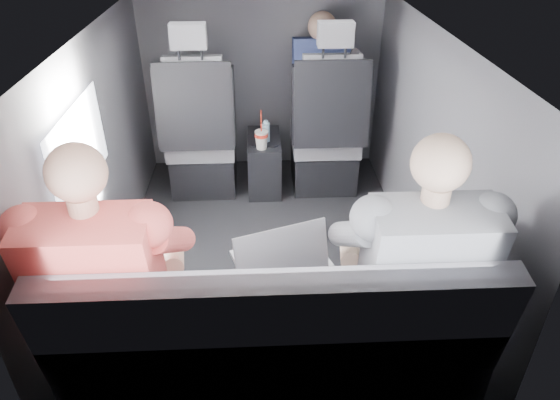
{
  "coord_description": "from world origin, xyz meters",
  "views": [
    {
      "loc": [
        -0.05,
        -2.46,
        1.93
      ],
      "look_at": [
        0.07,
        -0.05,
        0.44
      ],
      "focal_mm": 32.0,
      "sensor_mm": 36.0,
      "label": 1
    }
  ],
  "objects_px": {
    "passenger_rear_left": "(114,283)",
    "front_seat_left": "(201,142)",
    "center_console": "(264,163)",
    "laptop_white": "(130,263)",
    "front_seat_right": "(326,139)",
    "passenger_front_right": "(320,81)",
    "soda_cup": "(261,139)",
    "laptop_black": "(397,248)",
    "passenger_rear_right": "(409,273)",
    "laptop_silver": "(282,259)",
    "water_bottle": "(266,132)",
    "rear_bench": "(274,357)"
  },
  "relations": [
    {
      "from": "passenger_rear_left",
      "to": "front_seat_left",
      "type": "bearing_deg",
      "value": 84.93
    },
    {
      "from": "center_console",
      "to": "laptop_white",
      "type": "distance_m",
      "value": 1.85
    },
    {
      "from": "front_seat_left",
      "to": "front_seat_right",
      "type": "height_order",
      "value": "same"
    },
    {
      "from": "front_seat_right",
      "to": "center_console",
      "type": "height_order",
      "value": "front_seat_right"
    },
    {
      "from": "passenger_rear_left",
      "to": "passenger_front_right",
      "type": "xyz_separation_m",
      "value": [
        1.03,
        2.07,
        0.1
      ]
    },
    {
      "from": "passenger_rear_left",
      "to": "laptop_white",
      "type": "bearing_deg",
      "value": 79.13
    },
    {
      "from": "front_seat_left",
      "to": "soda_cup",
      "type": "height_order",
      "value": "front_seat_left"
    },
    {
      "from": "laptop_black",
      "to": "front_seat_left",
      "type": "bearing_deg",
      "value": 121.48
    },
    {
      "from": "passenger_rear_right",
      "to": "passenger_front_right",
      "type": "bearing_deg",
      "value": 93.17
    },
    {
      "from": "laptop_silver",
      "to": "passenger_front_right",
      "type": "height_order",
      "value": "passenger_front_right"
    },
    {
      "from": "front_seat_right",
      "to": "passenger_rear_left",
      "type": "bearing_deg",
      "value": -120.4
    },
    {
      "from": "soda_cup",
      "to": "laptop_black",
      "type": "distance_m",
      "value": 1.6
    },
    {
      "from": "soda_cup",
      "to": "water_bottle",
      "type": "relative_size",
      "value": 1.77
    },
    {
      "from": "front_seat_right",
      "to": "passenger_front_right",
      "type": "height_order",
      "value": "front_seat_right"
    },
    {
      "from": "laptop_white",
      "to": "soda_cup",
      "type": "bearing_deg",
      "value": 69.8
    },
    {
      "from": "rear_bench",
      "to": "passenger_rear_right",
      "type": "bearing_deg",
      "value": 9.94
    },
    {
      "from": "front_seat_right",
      "to": "water_bottle",
      "type": "height_order",
      "value": "front_seat_right"
    },
    {
      "from": "laptop_silver",
      "to": "center_console",
      "type": "bearing_deg",
      "value": 91.39
    },
    {
      "from": "laptop_silver",
      "to": "front_seat_right",
      "type": "bearing_deg",
      "value": 76.29
    },
    {
      "from": "soda_cup",
      "to": "laptop_white",
      "type": "distance_m",
      "value": 1.64
    },
    {
      "from": "center_console",
      "to": "soda_cup",
      "type": "height_order",
      "value": "soda_cup"
    },
    {
      "from": "rear_bench",
      "to": "soda_cup",
      "type": "bearing_deg",
      "value": 90.59
    },
    {
      "from": "front_seat_left",
      "to": "passenger_front_right",
      "type": "bearing_deg",
      "value": 16.46
    },
    {
      "from": "soda_cup",
      "to": "center_console",
      "type": "bearing_deg",
      "value": 83.78
    },
    {
      "from": "front_seat_left",
      "to": "passenger_rear_right",
      "type": "bearing_deg",
      "value": -61.36
    },
    {
      "from": "front_seat_left",
      "to": "passenger_rear_left",
      "type": "bearing_deg",
      "value": -95.07
    },
    {
      "from": "center_console",
      "to": "rear_bench",
      "type": "xyz_separation_m",
      "value": [
        -0.0,
        -1.94,
        0.11
      ]
    },
    {
      "from": "rear_bench",
      "to": "passenger_rear_right",
      "type": "distance_m",
      "value": 0.65
    },
    {
      "from": "water_bottle",
      "to": "laptop_silver",
      "type": "height_order",
      "value": "laptop_silver"
    },
    {
      "from": "laptop_white",
      "to": "passenger_rear_right",
      "type": "bearing_deg",
      "value": -7.51
    },
    {
      "from": "passenger_rear_right",
      "to": "center_console",
      "type": "bearing_deg",
      "value": 106.22
    },
    {
      "from": "soda_cup",
      "to": "front_seat_right",
      "type": "bearing_deg",
      "value": 15.29
    },
    {
      "from": "passenger_rear_left",
      "to": "passenger_front_right",
      "type": "bearing_deg",
      "value": 63.42
    },
    {
      "from": "front_seat_left",
      "to": "laptop_silver",
      "type": "height_order",
      "value": "front_seat_left"
    },
    {
      "from": "center_console",
      "to": "laptop_silver",
      "type": "xyz_separation_m",
      "value": [
        0.04,
        -1.71,
        0.44
      ]
    },
    {
      "from": "laptop_black",
      "to": "passenger_rear_left",
      "type": "relative_size",
      "value": 0.29
    },
    {
      "from": "laptop_black",
      "to": "passenger_front_right",
      "type": "relative_size",
      "value": 0.46
    },
    {
      "from": "passenger_rear_left",
      "to": "passenger_rear_right",
      "type": "height_order",
      "value": "passenger_rear_right"
    },
    {
      "from": "laptop_white",
      "to": "passenger_rear_left",
      "type": "bearing_deg",
      "value": -100.87
    },
    {
      "from": "laptop_silver",
      "to": "passenger_front_right",
      "type": "relative_size",
      "value": 0.56
    },
    {
      "from": "rear_bench",
      "to": "passenger_rear_left",
      "type": "relative_size",
      "value": 1.24
    },
    {
      "from": "laptop_white",
      "to": "passenger_rear_right",
      "type": "height_order",
      "value": "passenger_rear_right"
    },
    {
      "from": "front_seat_left",
      "to": "passenger_front_right",
      "type": "xyz_separation_m",
      "value": [
        0.87,
        0.26,
        0.35
      ]
    },
    {
      "from": "rear_bench",
      "to": "laptop_silver",
      "type": "xyz_separation_m",
      "value": [
        0.04,
        0.23,
        0.33
      ]
    },
    {
      "from": "front_seat_left",
      "to": "rear_bench",
      "type": "bearing_deg",
      "value": -76.69
    },
    {
      "from": "passenger_rear_left",
      "to": "laptop_black",
      "type": "bearing_deg",
      "value": 9.44
    },
    {
      "from": "front_seat_left",
      "to": "passenger_rear_left",
      "type": "distance_m",
      "value": 1.83
    },
    {
      "from": "passenger_front_right",
      "to": "rear_bench",
      "type": "bearing_deg",
      "value": -101.08
    },
    {
      "from": "water_bottle",
      "to": "passenger_front_right",
      "type": "xyz_separation_m",
      "value": [
        0.41,
        0.27,
        0.28
      ]
    },
    {
      "from": "rear_bench",
      "to": "passenger_front_right",
      "type": "xyz_separation_m",
      "value": [
        0.42,
        2.16,
        0.44
      ]
    }
  ]
}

